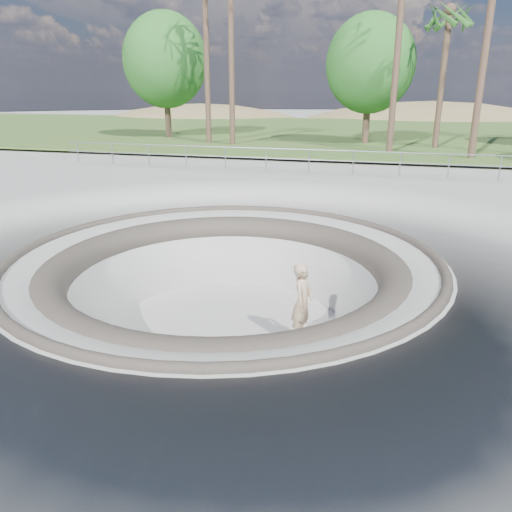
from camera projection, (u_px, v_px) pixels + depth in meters
name	position (u px, v px, depth m)	size (l,w,h in m)	color
ground	(225.00, 257.00, 11.89)	(180.00, 180.00, 0.00)	#A7A6A2
skate_bowl	(226.00, 326.00, 12.47)	(14.00, 14.00, 4.10)	#A7A6A2
grass_strip	(351.00, 132.00, 42.89)	(180.00, 36.00, 0.12)	#3C6227
distant_hills	(392.00, 175.00, 65.45)	(103.20, 45.00, 28.60)	olive
safety_railing	(309.00, 160.00, 22.63)	(25.00, 0.06, 1.03)	gray
skateboard	(301.00, 339.00, 11.84)	(0.76, 0.44, 0.08)	#915C3A
skater	(302.00, 302.00, 11.53)	(0.68, 0.45, 1.88)	tan
palm_d	(449.00, 19.00, 28.76)	(2.60, 2.60, 8.69)	brown
bushy_tree_left	(165.00, 60.00, 36.12)	(6.16, 5.60, 8.89)	brown
bushy_tree_mid	(370.00, 64.00, 31.90)	(5.69, 5.17, 8.20)	brown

